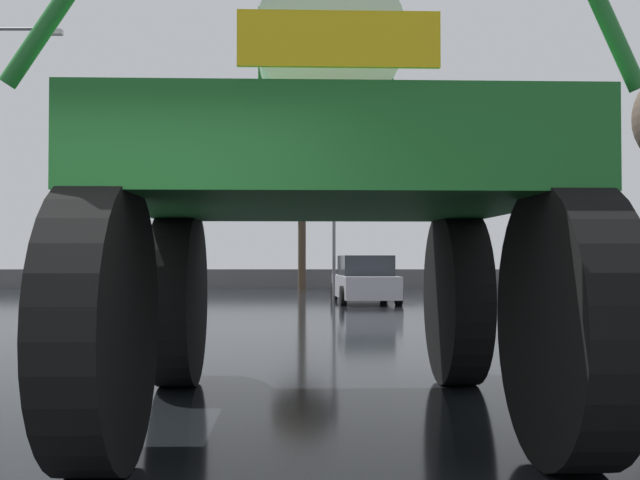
{
  "coord_description": "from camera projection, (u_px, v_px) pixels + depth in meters",
  "views": [
    {
      "loc": [
        1.14,
        -3.18,
        1.44
      ],
      "look_at": [
        1.16,
        5.38,
        1.64
      ],
      "focal_mm": 43.32,
      "sensor_mm": 36.0,
      "label": 1
    }
  ],
  "objects": [
    {
      "name": "oversize_sprayer",
      "position": [
        323.0,
        199.0,
        7.02
      ],
      "size": [
        4.32,
        5.63,
        4.37
      ],
      "rotation": [
        0.0,
        0.0,
        1.61
      ],
      "color": "black",
      "rests_on": "ground"
    },
    {
      "name": "sedan_ahead",
      "position": [
        363.0,
        281.0,
        24.69
      ],
      "size": [
        2.16,
        4.23,
        1.52
      ],
      "rotation": [
        0.0,
        0.0,
        1.66
      ],
      "color": "#B7B7BF",
      "rests_on": "ground"
    },
    {
      "name": "bare_tree_far_center",
      "position": [
        300.0,
        169.0,
        34.15
      ],
      "size": [
        2.82,
        2.82,
        6.65
      ],
      "color": "#473828",
      "rests_on": "ground"
    },
    {
      "name": "traffic_signal_far_left",
      "position": [
        332.0,
        210.0,
        25.92
      ],
      "size": [
        0.24,
        0.55,
        4.18
      ],
      "color": "slate",
      "rests_on": "ground"
    },
    {
      "name": "streetlight_far_right",
      "position": [
        543.0,
        186.0,
        28.52
      ],
      "size": [
        2.04,
        0.24,
        7.28
      ],
      "color": "slate",
      "rests_on": "ground"
    },
    {
      "name": "traffic_signal_near_right",
      "position": [
        566.0,
        188.0,
        11.23
      ],
      "size": [
        0.24,
        0.54,
        3.38
      ],
      "color": "slate",
      "rests_on": "ground"
    },
    {
      "name": "ground_plane",
      "position": [
        276.0,
        310.0,
        21.14
      ],
      "size": [
        120.0,
        120.0,
        0.0
      ],
      "primitive_type": "plane",
      "color": "black"
    },
    {
      "name": "roadside_barrier",
      "position": [
        294.0,
        279.0,
        36.55
      ],
      "size": [
        31.96,
        0.24,
        0.9
      ],
      "primitive_type": "cube",
      "color": "#59595B",
      "rests_on": "ground"
    }
  ]
}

